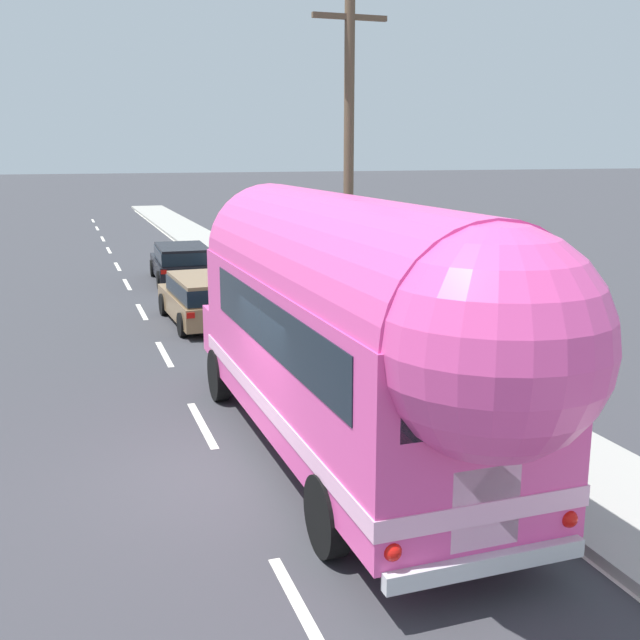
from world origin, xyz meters
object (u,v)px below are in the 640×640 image
at_px(utility_pole, 349,164).
at_px(painted_bus, 353,323).
at_px(car_lead, 206,296).
at_px(car_second, 182,261).

relative_size(utility_pole, painted_bus, 0.79).
relative_size(painted_bus, car_lead, 2.46).
bearing_deg(car_lead, car_second, 86.63).
distance_m(painted_bus, car_lead, 10.69).
bearing_deg(car_lead, painted_bus, -88.72).
height_order(utility_pole, car_second, utility_pole).
xyz_separation_m(painted_bus, car_lead, (-0.24, 10.58, -1.51)).
xyz_separation_m(utility_pole, painted_bus, (-2.65, -7.20, -2.12)).
bearing_deg(painted_bus, car_second, 89.40).
bearing_deg(car_lead, utility_pole, -49.53).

